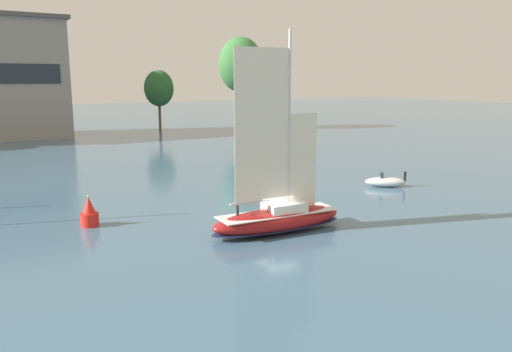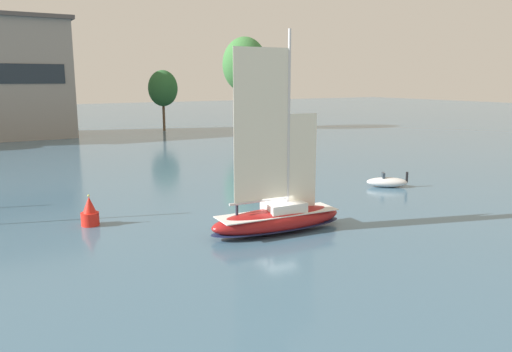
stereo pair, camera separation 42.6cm
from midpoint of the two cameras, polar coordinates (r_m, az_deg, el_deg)
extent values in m
plane|color=#42667F|center=(35.64, 2.82, -6.35)|extent=(400.00, 400.00, 0.00)
cylinder|color=brown|center=(107.00, -10.38, 6.94)|extent=(0.54, 0.54, 6.76)
ellipsoid|color=#285B2D|center=(106.77, -10.48, 9.84)|extent=(6.08, 6.08, 7.43)
cylinder|color=brown|center=(108.36, -1.16, 8.15)|extent=(0.84, 0.84, 10.50)
ellipsoid|color=#3D7A3D|center=(108.27, -1.18, 12.61)|extent=(9.45, 9.45, 11.55)
ellipsoid|color=maroon|center=(35.39, 2.83, -5.03)|extent=(10.20, 3.45, 1.71)
ellipsoid|color=#19234C|center=(35.53, 2.83, -5.76)|extent=(10.30, 3.48, 0.20)
cube|color=silver|center=(35.26, 2.84, -4.25)|extent=(8.97, 2.92, 0.06)
cube|color=silver|center=(35.41, 3.55, -3.56)|extent=(2.93, 2.14, 0.70)
cylinder|color=silver|center=(34.55, 4.10, 6.06)|extent=(0.20, 0.20, 12.55)
cylinder|color=silver|center=(34.32, 0.75, -2.88)|extent=(4.52, 0.46, 0.17)
cube|color=silver|center=(33.54, 1.04, 5.72)|extent=(4.15, 0.30, 10.29)
cube|color=silver|center=(35.54, 5.71, 1.58)|extent=(2.21, 0.17, 6.90)
cylinder|color=#232838|center=(34.08, -1.84, -3.99)|extent=(0.21, 0.21, 0.85)
cylinder|color=silver|center=(33.90, -1.85, -2.76)|extent=(0.36, 0.36, 0.65)
sphere|color=tan|center=(33.80, -1.86, -2.03)|extent=(0.24, 0.24, 0.24)
ellipsoid|color=silver|center=(51.72, 14.98, -0.68)|extent=(4.23, 3.64, 0.97)
cube|color=black|center=(52.01, 17.09, -0.14)|extent=(0.30, 0.31, 1.06)
cube|color=#28333D|center=(51.52, 14.58, 0.06)|extent=(0.66, 0.80, 0.58)
cylinder|color=red|center=(38.82, -18.13, -4.69)|extent=(1.31, 1.31, 0.98)
cone|color=red|center=(38.55, -18.23, -3.13)|extent=(0.98, 0.98, 1.20)
sphere|color=#F2F266|center=(38.40, -18.29, -2.15)|extent=(0.16, 0.16, 0.16)
camera|label=1|loc=(0.21, -89.67, 0.06)|focal=35.00mm
camera|label=2|loc=(0.21, 90.33, -0.06)|focal=35.00mm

